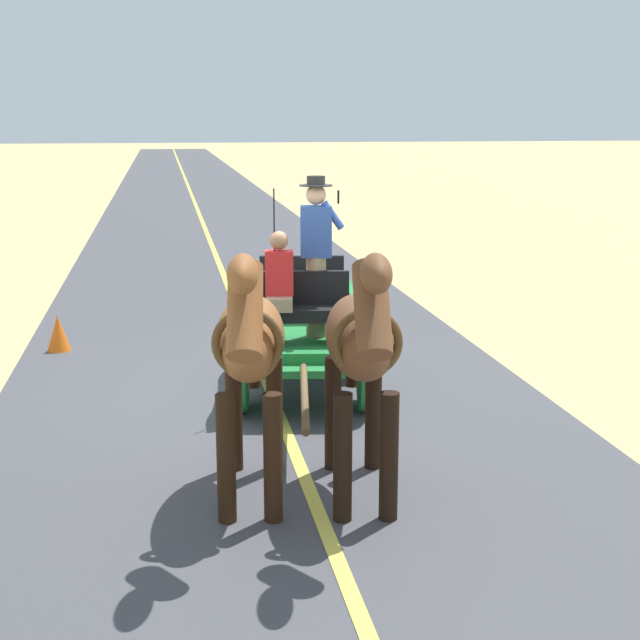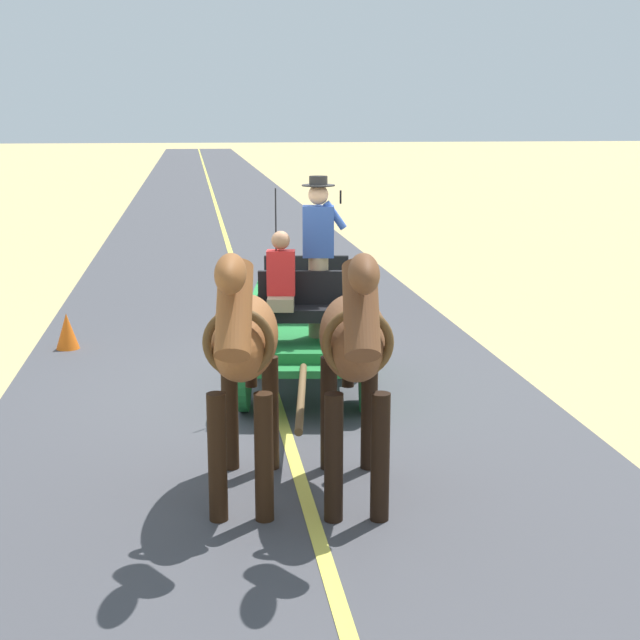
% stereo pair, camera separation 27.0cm
% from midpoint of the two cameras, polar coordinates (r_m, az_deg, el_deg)
% --- Properties ---
extents(ground_plane, '(200.00, 200.00, 0.00)m').
position_cam_midpoint_polar(ground_plane, '(10.67, -3.87, -4.48)').
color(ground_plane, tan).
extents(road_surface, '(6.17, 160.00, 0.01)m').
position_cam_midpoint_polar(road_surface, '(10.67, -3.87, -4.46)').
color(road_surface, '#424247').
rests_on(road_surface, ground).
extents(road_centre_stripe, '(0.12, 160.00, 0.00)m').
position_cam_midpoint_polar(road_centre_stripe, '(10.66, -3.87, -4.43)').
color(road_centre_stripe, '#DBCC4C').
rests_on(road_centre_stripe, road_surface).
extents(horse_drawn_carriage, '(1.74, 4.51, 2.50)m').
position_cam_midpoint_polar(horse_drawn_carriage, '(10.44, -1.83, -0.20)').
color(horse_drawn_carriage, '#1E7233').
rests_on(horse_drawn_carriage, ground).
extents(horse_near_side, '(0.73, 2.14, 2.21)m').
position_cam_midpoint_polar(horse_near_side, '(7.38, 1.55, -1.56)').
color(horse_near_side, brown).
rests_on(horse_near_side, ground).
extents(horse_off_side, '(0.76, 2.15, 2.21)m').
position_cam_midpoint_polar(horse_off_side, '(7.39, -5.44, -1.60)').
color(horse_off_side, brown).
rests_on(horse_off_side, ground).
extents(traffic_cone, '(0.32, 0.32, 0.50)m').
position_cam_midpoint_polar(traffic_cone, '(12.93, -16.61, -0.78)').
color(traffic_cone, orange).
rests_on(traffic_cone, ground).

